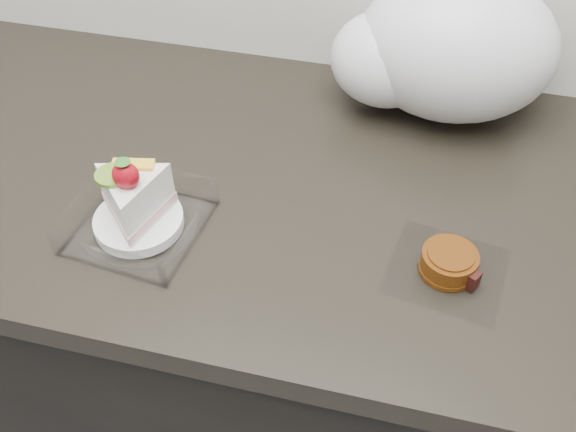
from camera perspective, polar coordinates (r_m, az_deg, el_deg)
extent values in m
cube|color=black|center=(1.30, -1.72, -11.83)|extent=(2.00, 0.60, 0.86)
cube|color=black|center=(0.95, -2.31, 2.84)|extent=(2.04, 0.64, 0.04)
cube|color=white|center=(0.88, -13.00, -0.93)|extent=(0.18, 0.18, 0.00)
cylinder|color=white|center=(0.88, -13.11, -0.47)|extent=(0.12, 0.12, 0.02)
ellipsoid|color=red|center=(0.80, -14.23, 3.52)|extent=(0.03, 0.03, 0.04)
cone|color=#2D7223|center=(0.79, -14.45, 4.44)|extent=(0.02, 0.02, 0.01)
cylinder|color=#7EA42F|center=(0.83, -15.37, 3.52)|extent=(0.04, 0.04, 0.01)
cube|color=yellow|center=(0.84, -13.62, 4.46)|extent=(0.06, 0.03, 0.01)
cube|color=white|center=(0.84, 13.91, -4.70)|extent=(0.16, 0.15, 0.00)
cylinder|color=#68390C|center=(0.83, 14.09, -4.01)|extent=(0.07, 0.07, 0.03)
cylinder|color=#68390C|center=(0.83, 13.96, -4.52)|extent=(0.07, 0.07, 0.01)
cylinder|color=#68390C|center=(0.81, 14.30, -3.27)|extent=(0.06, 0.06, 0.00)
cube|color=black|center=(0.82, 15.90, -5.41)|extent=(0.03, 0.02, 0.03)
ellipsoid|color=white|center=(1.03, 14.67, 14.32)|extent=(0.37, 0.33, 0.23)
ellipsoid|color=white|center=(1.03, 8.80, 13.62)|extent=(0.22, 0.21, 0.15)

